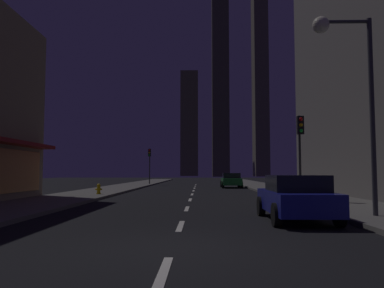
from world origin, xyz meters
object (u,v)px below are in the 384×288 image
at_px(car_parked_far, 231,180).
at_px(street_lamp_right, 346,65).
at_px(car_parked_near, 296,197).
at_px(fire_hydrant_far_left, 99,189).
at_px(traffic_light_near_right, 300,139).
at_px(traffic_light_far_left, 150,158).

bearing_deg(car_parked_far, street_lamp_right, -86.03).
distance_m(car_parked_near, car_parked_far, 25.88).
bearing_deg(fire_hydrant_far_left, car_parked_far, 55.32).
bearing_deg(traffic_light_near_right, car_parked_near, -105.87).
height_order(car_parked_near, street_lamp_right, street_lamp_right).
bearing_deg(car_parked_near, traffic_light_near_right, 74.13).
bearing_deg(traffic_light_far_left, traffic_light_near_right, -67.74).
distance_m(fire_hydrant_far_left, street_lamp_right, 17.04).
bearing_deg(car_parked_near, traffic_light_far_left, 105.17).
bearing_deg(street_lamp_right, traffic_light_near_right, 88.93).
bearing_deg(fire_hydrant_far_left, traffic_light_far_left, 88.93).
distance_m(traffic_light_near_right, traffic_light_far_left, 29.04).
relative_size(traffic_light_near_right, street_lamp_right, 0.64).
height_order(fire_hydrant_far_left, street_lamp_right, street_lamp_right).
relative_size(fire_hydrant_far_left, street_lamp_right, 0.10).
height_order(car_parked_far, fire_hydrant_far_left, car_parked_far).
bearing_deg(traffic_light_far_left, street_lamp_right, -71.92).
bearing_deg(street_lamp_right, car_parked_far, 93.97).
bearing_deg(traffic_light_far_left, fire_hydrant_far_left, -91.07).
distance_m(car_parked_near, traffic_light_near_right, 7.37).
bearing_deg(street_lamp_right, car_parked_near, -172.20).
bearing_deg(car_parked_far, car_parked_near, -90.00).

